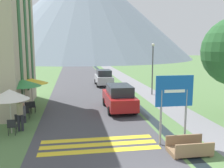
{
  "coord_description": "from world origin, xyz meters",
  "views": [
    {
      "loc": [
        -3.64,
        -6.99,
        4.6
      ],
      "look_at": [
        -0.94,
        10.0,
        1.92
      ],
      "focal_mm": 40.0,
      "sensor_mm": 36.0,
      "label": 1
    }
  ],
  "objects_px": {
    "road_sign": "(174,99)",
    "cafe_umbrella_rear_yellow": "(31,81)",
    "footbridge": "(189,148)",
    "person_standing_terrace": "(20,112)",
    "cafe_umbrella_front_white": "(9,94)",
    "cafe_chair_far_right": "(32,106)",
    "cafe_chair_nearest": "(12,126)",
    "cafe_chair_far_left": "(28,107)",
    "cafe_umbrella_middle_green": "(23,83)",
    "person_seated_near": "(23,112)",
    "streetlamp": "(153,64)",
    "parked_car_far": "(104,78)",
    "cafe_chair_near_left": "(19,120)",
    "cafe_chair_middle": "(26,112)",
    "parked_car_near": "(119,97)"
  },
  "relations": [
    {
      "from": "footbridge",
      "to": "person_standing_terrace",
      "type": "relative_size",
      "value": 0.96
    },
    {
      "from": "person_standing_terrace",
      "to": "person_seated_near",
      "type": "relative_size",
      "value": 1.43
    },
    {
      "from": "cafe_chair_far_right",
      "to": "cafe_chair_near_left",
      "type": "relative_size",
      "value": 1.0
    },
    {
      "from": "cafe_chair_far_right",
      "to": "cafe_umbrella_front_white",
      "type": "bearing_deg",
      "value": -104.71
    },
    {
      "from": "cafe_chair_nearest",
      "to": "cafe_chair_near_left",
      "type": "relative_size",
      "value": 1.0
    },
    {
      "from": "road_sign",
      "to": "cafe_chair_far_left",
      "type": "xyz_separation_m",
      "value": [
        -7.56,
        6.38,
        -1.67
      ]
    },
    {
      "from": "cafe_umbrella_front_white",
      "to": "cafe_umbrella_middle_green",
      "type": "xyz_separation_m",
      "value": [
        0.16,
        2.82,
        0.18
      ]
    },
    {
      "from": "cafe_chair_near_left",
      "to": "parked_car_far",
      "type": "bearing_deg",
      "value": 58.29
    },
    {
      "from": "road_sign",
      "to": "cafe_chair_far_left",
      "type": "distance_m",
      "value": 10.03
    },
    {
      "from": "cafe_umbrella_rear_yellow",
      "to": "cafe_chair_far_right",
      "type": "bearing_deg",
      "value": -81.9
    },
    {
      "from": "cafe_chair_far_left",
      "to": "person_standing_terrace",
      "type": "xyz_separation_m",
      "value": [
        0.15,
        -3.4,
        0.52
      ]
    },
    {
      "from": "person_seated_near",
      "to": "cafe_umbrella_middle_green",
      "type": "bearing_deg",
      "value": 96.52
    },
    {
      "from": "road_sign",
      "to": "cafe_umbrella_rear_yellow",
      "type": "distance_m",
      "value": 10.79
    },
    {
      "from": "parked_car_far",
      "to": "cafe_chair_far_right",
      "type": "relative_size",
      "value": 4.69
    },
    {
      "from": "cafe_chair_far_left",
      "to": "streetlamp",
      "type": "distance_m",
      "value": 11.78
    },
    {
      "from": "cafe_chair_near_left",
      "to": "cafe_chair_far_right",
      "type": "bearing_deg",
      "value": 78.55
    },
    {
      "from": "cafe_chair_nearest",
      "to": "cafe_umbrella_middle_green",
      "type": "relative_size",
      "value": 0.34
    },
    {
      "from": "parked_car_far",
      "to": "streetlamp",
      "type": "xyz_separation_m",
      "value": [
        3.8,
        -6.06,
        1.95
      ]
    },
    {
      "from": "cafe_chair_far_left",
      "to": "person_standing_terrace",
      "type": "height_order",
      "value": "person_standing_terrace"
    },
    {
      "from": "road_sign",
      "to": "cafe_umbrella_rear_yellow",
      "type": "xyz_separation_m",
      "value": [
        -7.49,
        7.76,
        -0.11
      ]
    },
    {
      "from": "cafe_chair_nearest",
      "to": "person_seated_near",
      "type": "distance_m",
      "value": 2.06
    },
    {
      "from": "cafe_chair_nearest",
      "to": "person_standing_terrace",
      "type": "bearing_deg",
      "value": 72.2
    },
    {
      "from": "streetlamp",
      "to": "parked_car_far",
      "type": "bearing_deg",
      "value": 122.1
    },
    {
      "from": "footbridge",
      "to": "cafe_chair_near_left",
      "type": "xyz_separation_m",
      "value": [
        -7.84,
        4.52,
        0.29
      ]
    },
    {
      "from": "cafe_chair_nearest",
      "to": "person_seated_near",
      "type": "bearing_deg",
      "value": 95.82
    },
    {
      "from": "cafe_chair_nearest",
      "to": "cafe_umbrella_rear_yellow",
      "type": "distance_m",
      "value": 5.58
    },
    {
      "from": "cafe_chair_middle",
      "to": "road_sign",
      "type": "bearing_deg",
      "value": -8.73
    },
    {
      "from": "cafe_umbrella_middle_green",
      "to": "person_seated_near",
      "type": "bearing_deg",
      "value": -83.48
    },
    {
      "from": "person_seated_near",
      "to": "streetlamp",
      "type": "xyz_separation_m",
      "value": [
        10.3,
        7.12,
        2.17
      ]
    },
    {
      "from": "footbridge",
      "to": "streetlamp",
      "type": "xyz_separation_m",
      "value": [
        2.49,
        12.68,
        2.63
      ]
    },
    {
      "from": "footbridge",
      "to": "cafe_umbrella_middle_green",
      "type": "distance_m",
      "value": 10.57
    },
    {
      "from": "cafe_chair_far_left",
      "to": "person_seated_near",
      "type": "xyz_separation_m",
      "value": [
        0.02,
        -1.93,
        0.17
      ]
    },
    {
      "from": "cafe_chair_far_left",
      "to": "person_seated_near",
      "type": "distance_m",
      "value": 1.94
    },
    {
      "from": "footbridge",
      "to": "cafe_chair_near_left",
      "type": "height_order",
      "value": "cafe_chair_near_left"
    },
    {
      "from": "cafe_chair_far_right",
      "to": "cafe_chair_nearest",
      "type": "xyz_separation_m",
      "value": [
        -0.4,
        -4.15,
        0.0
      ]
    },
    {
      "from": "cafe_umbrella_front_white",
      "to": "cafe_chair_far_right",
      "type": "bearing_deg",
      "value": 82.53
    },
    {
      "from": "parked_car_far",
      "to": "person_standing_terrace",
      "type": "bearing_deg",
      "value": -113.49
    },
    {
      "from": "cafe_chair_far_right",
      "to": "cafe_chair_far_left",
      "type": "bearing_deg",
      "value": -150.12
    },
    {
      "from": "cafe_umbrella_rear_yellow",
      "to": "cafe_umbrella_middle_green",
      "type": "bearing_deg",
      "value": -94.42
    },
    {
      "from": "cafe_chair_near_left",
      "to": "person_seated_near",
      "type": "relative_size",
      "value": 0.68
    },
    {
      "from": "person_seated_near",
      "to": "cafe_chair_middle",
      "type": "bearing_deg",
      "value": 85.24
    },
    {
      "from": "streetlamp",
      "to": "cafe_chair_far_right",
      "type": "bearing_deg",
      "value": -153.57
    },
    {
      "from": "cafe_umbrella_front_white",
      "to": "cafe_umbrella_rear_yellow",
      "type": "relative_size",
      "value": 1.0
    },
    {
      "from": "road_sign",
      "to": "cafe_chair_nearest",
      "type": "height_order",
      "value": "road_sign"
    },
    {
      "from": "cafe_umbrella_front_white",
      "to": "person_standing_terrace",
      "type": "xyz_separation_m",
      "value": [
        0.42,
        0.25,
        -1.05
      ]
    },
    {
      "from": "road_sign",
      "to": "parked_car_near",
      "type": "bearing_deg",
      "value": 101.4
    },
    {
      "from": "cafe_chair_far_left",
      "to": "cafe_umbrella_front_white",
      "type": "height_order",
      "value": "cafe_umbrella_front_white"
    },
    {
      "from": "cafe_umbrella_front_white",
      "to": "cafe_chair_far_left",
      "type": "bearing_deg",
      "value": 85.81
    },
    {
      "from": "footbridge",
      "to": "cafe_chair_nearest",
      "type": "bearing_deg",
      "value": 156.27
    },
    {
      "from": "cafe_umbrella_middle_green",
      "to": "cafe_umbrella_rear_yellow",
      "type": "xyz_separation_m",
      "value": [
        0.17,
        2.2,
        -0.2
      ]
    }
  ]
}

